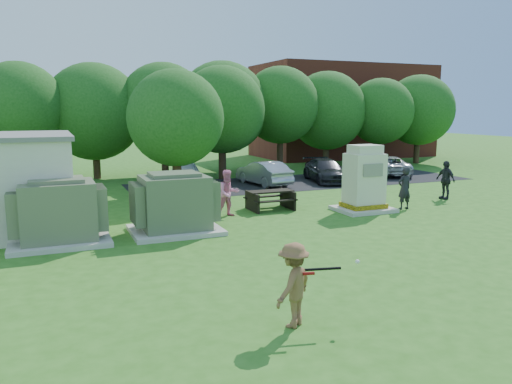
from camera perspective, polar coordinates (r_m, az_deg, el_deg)
name	(u,v)px	position (r m, az deg, el deg)	size (l,w,h in m)	color
ground	(310,258)	(14.35, 6.22, -7.56)	(120.00, 120.00, 0.00)	#2D6619
brick_building	(342,111)	(46.15, 9.79, 9.07)	(15.00, 8.00, 8.00)	maroon
parking_strip	(304,182)	(29.23, 5.49, 1.18)	(20.00, 6.00, 0.01)	#232326
transformer_left	(59,213)	(16.81, -21.63, -2.25)	(3.00, 2.40, 2.07)	beige
transformer_right	(175,204)	(17.25, -9.27, -1.42)	(3.00, 2.40, 2.07)	beige
generator_cabinet	(364,182)	(21.06, 12.25, 1.08)	(2.25, 1.84, 2.75)	beige
picnic_table	(270,198)	(20.97, 1.64, -0.66)	(1.90, 1.42, 0.81)	black
batter	(293,285)	(9.81, 4.29, -10.54)	(1.08, 0.62, 1.67)	brown
person_by_generator	(404,188)	(21.92, 16.60, 0.42)	(0.65, 0.43, 1.80)	black
person_at_picnic	(228,193)	(19.59, -3.19, -0.15)	(0.90, 0.70, 1.85)	pink
person_walking_right	(445,180)	(25.06, 20.83, 1.30)	(1.06, 0.44, 1.81)	#27282C
car_white	(184,175)	(27.06, -8.22, 1.96)	(1.67, 4.16, 1.42)	silver
car_silver_a	(264,173)	(27.86, 0.88, 2.19)	(1.41, 4.05, 1.33)	#A2A2A6
car_dark	(325,171)	(29.39, 7.95, 2.44)	(1.82, 4.47, 1.30)	black
car_silver_b	(387,166)	(33.02, 14.78, 2.93)	(2.05, 4.45, 1.24)	#B3B3B8
batting_equipment	(324,269)	(9.93, 7.80, -8.68)	(1.30, 0.33, 0.15)	black
tree_row	(192,110)	(31.64, -7.31, 9.31)	(41.30, 13.30, 7.30)	#47301E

